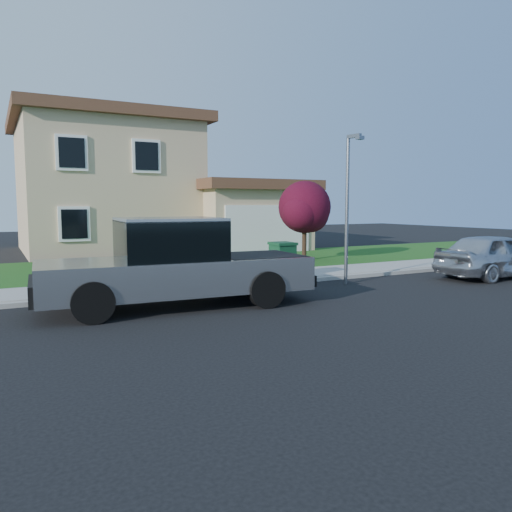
{
  "coord_description": "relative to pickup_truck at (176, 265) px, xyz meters",
  "views": [
    {
      "loc": [
        -5.34,
        -10.03,
        2.42
      ],
      "look_at": [
        0.21,
        0.42,
        1.2
      ],
      "focal_mm": 35.0,
      "sensor_mm": 36.0,
      "label": 1
    }
  ],
  "objects": [
    {
      "name": "ground",
      "position": [
        1.52,
        -1.22,
        -0.99
      ],
      "size": [
        80.0,
        80.0,
        0.0
      ],
      "primitive_type": "plane",
      "color": "black",
      "rests_on": "ground"
    },
    {
      "name": "curb",
      "position": [
        2.52,
        1.68,
        -0.93
      ],
      "size": [
        40.0,
        0.2,
        0.12
      ],
      "primitive_type": "cube",
      "color": "gray",
      "rests_on": "ground"
    },
    {
      "name": "sidewalk",
      "position": [
        2.52,
        2.78,
        -0.91
      ],
      "size": [
        40.0,
        2.0,
        0.15
      ],
      "primitive_type": "cube",
      "color": "gray",
      "rests_on": "ground"
    },
    {
      "name": "lawn",
      "position": [
        2.52,
        7.28,
        -0.94
      ],
      "size": [
        40.0,
        7.0,
        0.1
      ],
      "primitive_type": "cube",
      "color": "#143D11",
      "rests_on": "ground"
    },
    {
      "name": "house",
      "position": [
        2.84,
        15.17,
        2.18
      ],
      "size": [
        14.0,
        11.3,
        6.85
      ],
      "color": "tan",
      "rests_on": "ground"
    },
    {
      "name": "pickup_truck",
      "position": [
        0.0,
        0.0,
        0.0
      ],
      "size": [
        6.59,
        2.72,
        2.12
      ],
      "rotation": [
        0.0,
        0.0,
        -0.07
      ],
      "color": "black",
      "rests_on": "ground"
    },
    {
      "name": "woman",
      "position": [
        1.41,
        1.4,
        -0.12
      ],
      "size": [
        0.72,
        0.62,
        1.84
      ],
      "rotation": [
        0.0,
        0.0,
        2.71
      ],
      "color": "tan",
      "rests_on": "ground"
    },
    {
      "name": "sedan",
      "position": [
        10.92,
        -0.49,
        -0.24
      ],
      "size": [
        4.44,
        1.89,
        1.49
      ],
      "primitive_type": "imported",
      "rotation": [
        0.0,
        0.0,
        1.54
      ],
      "color": "#B9BBC1",
      "rests_on": "ground"
    },
    {
      "name": "ornamental_tree",
      "position": [
        7.77,
        6.19,
        1.23
      ],
      "size": [
        2.41,
        2.18,
        3.31
      ],
      "color": "black",
      "rests_on": "lawn"
    },
    {
      "name": "trash_bin",
      "position": [
        4.22,
        2.1,
        -0.28
      ],
      "size": [
        0.69,
        0.79,
        1.1
      ],
      "rotation": [
        0.0,
        0.0,
        -0.03
      ],
      "color": "#103C21",
      "rests_on": "sidewalk"
    },
    {
      "name": "street_lamp",
      "position": [
        5.69,
        0.74,
        1.57
      ],
      "size": [
        0.26,
        0.59,
        4.48
      ],
      "rotation": [
        0.0,
        0.0,
        0.17
      ],
      "color": "slate",
      "rests_on": "ground"
    }
  ]
}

